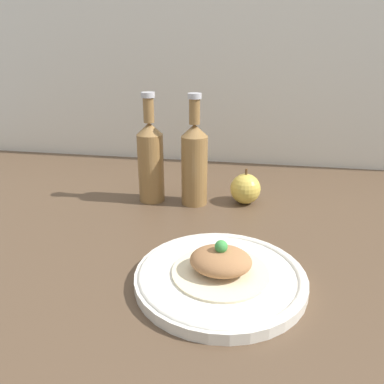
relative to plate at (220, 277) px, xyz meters
The scene contains 7 objects.
ground_plane 19.39cm from the plate, 121.33° to the left, with size 180.00×110.00×4.00cm, color brown.
wall_backsplash 80.52cm from the plate, 98.11° to the left, with size 180.00×3.00×80.00cm.
plate is the anchor object (origin of this frame).
plated_food 2.59cm from the plate, 116.57° to the left, with size 15.82×15.82×5.96cm.
cider_bottle_left 39.50cm from the plate, 122.70° to the left, with size 6.30×6.30×26.47cm.
cider_bottle_right 35.00cm from the plate, 106.71° to the left, with size 6.30×6.30×26.47cm.
apple 34.69cm from the plate, 86.15° to the left, with size 7.42×7.42×8.84cm.
Camera 1 is at (14.63, -68.03, 36.34)cm, focal length 35.00 mm.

